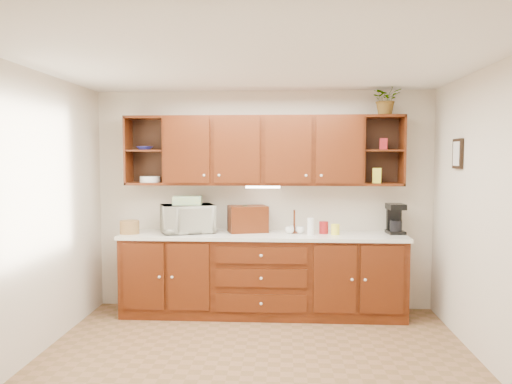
# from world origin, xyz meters

# --- Properties ---
(floor) EXTENTS (4.00, 4.00, 0.00)m
(floor) POSITION_xyz_m (0.00, 0.00, 0.00)
(floor) COLOR brown
(floor) RESTS_ON ground
(ceiling) EXTENTS (4.00, 4.00, 0.00)m
(ceiling) POSITION_xyz_m (0.00, 0.00, 2.60)
(ceiling) COLOR white
(ceiling) RESTS_ON back_wall
(back_wall) EXTENTS (4.00, 0.00, 4.00)m
(back_wall) POSITION_xyz_m (0.00, 1.75, 1.30)
(back_wall) COLOR beige
(back_wall) RESTS_ON floor
(left_wall) EXTENTS (0.00, 3.50, 3.50)m
(left_wall) POSITION_xyz_m (-2.00, 0.00, 1.30)
(left_wall) COLOR beige
(left_wall) RESTS_ON floor
(right_wall) EXTENTS (0.00, 3.50, 3.50)m
(right_wall) POSITION_xyz_m (2.00, 0.00, 1.30)
(right_wall) COLOR beige
(right_wall) RESTS_ON floor
(base_cabinets) EXTENTS (3.20, 0.60, 0.90)m
(base_cabinets) POSITION_xyz_m (0.00, 1.45, 0.45)
(base_cabinets) COLOR #361406
(base_cabinets) RESTS_ON floor
(countertop) EXTENTS (3.24, 0.64, 0.04)m
(countertop) POSITION_xyz_m (0.00, 1.44, 0.92)
(countertop) COLOR silver
(countertop) RESTS_ON base_cabinets
(upper_cabinets) EXTENTS (3.20, 0.33, 0.80)m
(upper_cabinets) POSITION_xyz_m (0.01, 1.59, 1.89)
(upper_cabinets) COLOR #361406
(upper_cabinets) RESTS_ON back_wall
(undercabinet_light) EXTENTS (0.40, 0.05, 0.02)m
(undercabinet_light) POSITION_xyz_m (0.00, 1.53, 1.47)
(undercabinet_light) COLOR white
(undercabinet_light) RESTS_ON upper_cabinets
(framed_picture) EXTENTS (0.03, 0.24, 0.30)m
(framed_picture) POSITION_xyz_m (1.98, 0.90, 1.85)
(framed_picture) COLOR black
(framed_picture) RESTS_ON right_wall
(wicker_basket) EXTENTS (0.23, 0.23, 0.15)m
(wicker_basket) POSITION_xyz_m (-1.52, 1.36, 1.01)
(wicker_basket) COLOR #A37D44
(wicker_basket) RESTS_ON countertop
(microwave) EXTENTS (0.69, 0.59, 0.33)m
(microwave) POSITION_xyz_m (-0.87, 1.49, 1.10)
(microwave) COLOR beige
(microwave) RESTS_ON countertop
(towel_stack) EXTENTS (0.34, 0.26, 0.10)m
(towel_stack) POSITION_xyz_m (-0.87, 1.49, 1.31)
(towel_stack) COLOR #E0E96D
(towel_stack) RESTS_ON microwave
(wine_bottle) EXTENTS (0.09, 0.09, 0.31)m
(wine_bottle) POSITION_xyz_m (-0.21, 1.56, 1.10)
(wine_bottle) COLOR black
(wine_bottle) RESTS_ON countertop
(woven_tray) EXTENTS (0.32, 0.12, 0.31)m
(woven_tray) POSITION_xyz_m (-0.86, 1.69, 0.95)
(woven_tray) COLOR #A37D44
(woven_tray) RESTS_ON countertop
(bread_box) EXTENTS (0.50, 0.39, 0.31)m
(bread_box) POSITION_xyz_m (-0.18, 1.57, 1.09)
(bread_box) COLOR #361406
(bread_box) RESTS_ON countertop
(mug_tree) EXTENTS (0.25, 0.24, 0.27)m
(mug_tree) POSITION_xyz_m (0.36, 1.53, 0.98)
(mug_tree) COLOR #361406
(mug_tree) RESTS_ON countertop
(canister_red) EXTENTS (0.13, 0.13, 0.14)m
(canister_red) POSITION_xyz_m (0.70, 1.50, 1.01)
(canister_red) COLOR maroon
(canister_red) RESTS_ON countertop
(canister_white) EXTENTS (0.10, 0.10, 0.19)m
(canister_white) POSITION_xyz_m (0.55, 1.41, 1.03)
(canister_white) COLOR white
(canister_white) RESTS_ON countertop
(canister_yellow) EXTENTS (0.11, 0.11, 0.12)m
(canister_yellow) POSITION_xyz_m (0.82, 1.42, 1.00)
(canister_yellow) COLOR yellow
(canister_yellow) RESTS_ON countertop
(coffee_maker) EXTENTS (0.20, 0.25, 0.35)m
(coffee_maker) POSITION_xyz_m (1.52, 1.56, 1.11)
(coffee_maker) COLOR black
(coffee_maker) RESTS_ON countertop
(bowl_stack) EXTENTS (0.22, 0.22, 0.04)m
(bowl_stack) POSITION_xyz_m (-1.39, 1.58, 1.92)
(bowl_stack) COLOR navy
(bowl_stack) RESTS_ON upper_cabinets
(plate_stack) EXTENTS (0.30, 0.30, 0.07)m
(plate_stack) POSITION_xyz_m (-1.33, 1.58, 1.56)
(plate_stack) COLOR white
(plate_stack) RESTS_ON upper_cabinets
(pantry_box_yellow) EXTENTS (0.11, 0.10, 0.17)m
(pantry_box_yellow) POSITION_xyz_m (1.31, 1.56, 1.61)
(pantry_box_yellow) COLOR yellow
(pantry_box_yellow) RESTS_ON upper_cabinets
(pantry_box_red) EXTENTS (0.10, 0.09, 0.13)m
(pantry_box_red) POSITION_xyz_m (1.37, 1.56, 1.96)
(pantry_box_red) COLOR maroon
(pantry_box_red) RESTS_ON upper_cabinets
(potted_plant) EXTENTS (0.33, 0.28, 0.36)m
(potted_plant) POSITION_xyz_m (1.39, 1.55, 2.47)
(potted_plant) COLOR #999999
(potted_plant) RESTS_ON upper_cabinets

